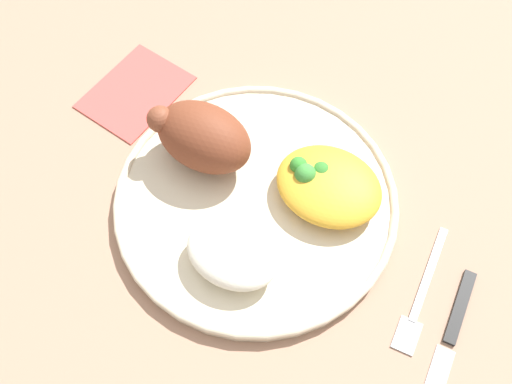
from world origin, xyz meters
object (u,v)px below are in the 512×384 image
roasted_chicken (202,136)px  napkin (135,92)px  rice_pile (232,254)px  plate (256,200)px  knife (447,347)px  fork (421,295)px  mac_cheese_with_broccoli (327,184)px

roasted_chicken → napkin: roasted_chicken is taller
napkin → roasted_chicken: bearing=161.4°
rice_pile → roasted_chicken: bearing=-45.2°
plate → knife: plate is taller
plate → knife: bearing=169.5°
roasted_chicken → knife: bearing=168.8°
plate → rice_pile: size_ratio=3.21×
roasted_chicken → napkin: size_ratio=0.94×
knife → napkin: (0.44, -0.10, -0.00)m
fork → knife: (-0.04, 0.04, 0.00)m
roasted_chicken → knife: (-0.31, 0.06, -0.05)m
rice_pile → fork: (-0.18, -0.07, -0.03)m
knife → roasted_chicken: bearing=-11.2°
knife → napkin: bearing=-13.4°
fork → roasted_chicken: bearing=-5.4°
roasted_chicken → knife: size_ratio=0.60×
fork → napkin: size_ratio=1.18×
rice_pile → napkin: 0.26m
rice_pile → mac_cheese_with_broccoli: mac_cheese_with_broccoli is taller
mac_cheese_with_broccoli → napkin: 0.27m
rice_pile → mac_cheese_with_broccoli: 0.12m
roasted_chicken → mac_cheese_with_broccoli: bearing=-170.0°
plate → mac_cheese_with_broccoli: (-0.06, -0.04, 0.02)m
rice_pile → mac_cheese_with_broccoli: size_ratio=0.83×
fork → mac_cheese_with_broccoli: bearing=-20.5°
fork → knife: knife is taller
fork → knife: 0.05m
mac_cheese_with_broccoli → fork: 0.15m
plate → napkin: (0.20, -0.06, -0.01)m
roasted_chicken → rice_pile: 0.13m
knife → napkin: 0.45m
rice_pile → napkin: (0.22, -0.13, -0.03)m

